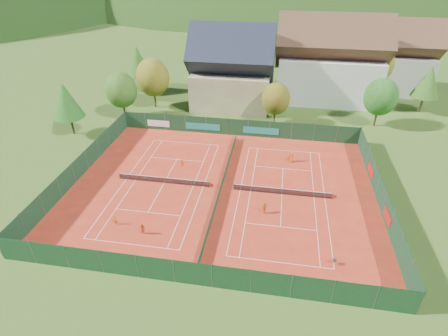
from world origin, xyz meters
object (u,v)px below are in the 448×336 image
player_left_far (182,163)px  player_left_near (116,220)px  player_left_mid (143,229)px  player_right_far_b (290,158)px  ball_hopper (335,260)px  hotel_block_a (329,64)px  player_right_far_a (291,157)px  hotel_block_b (391,61)px  player_right_near (264,208)px  chalet (232,72)px

player_left_far → player_left_near: bearing=67.1°
player_left_mid → player_right_far_b: bearing=41.9°
ball_hopper → player_left_mid: size_ratio=0.55×
hotel_block_a → player_right_far_b: 29.03m
player_left_far → player_right_far_a: (15.73, 4.14, 0.17)m
player_left_near → player_left_mid: (3.67, -1.09, 0.07)m
hotel_block_b → player_right_far_a: 41.55m
hotel_block_b → player_left_mid: 65.95m
player_left_near → player_right_far_b: (19.80, 17.73, -0.02)m
player_left_near → player_right_far_a: 26.64m
player_right_far_b → player_right_far_a: bearing=138.8°
player_right_far_a → hotel_block_a: bearing=-102.2°
player_left_mid → player_right_far_b: size_ratio=1.14×
player_right_far_b → player_left_mid: bearing=41.5°
hotel_block_b → player_left_far: 54.24m
ball_hopper → player_left_near: bearing=175.0°
hotel_block_b → player_left_far: size_ratio=13.75×
hotel_block_a → player_right_far_b: (-7.04, -27.34, -6.74)m
player_right_near → player_right_far_b: (3.00, 12.89, -0.13)m
player_left_mid → player_left_far: 14.57m
player_left_mid → player_right_far_a: 24.82m
player_right_near → player_right_far_a: size_ratio=0.97×
ball_hopper → player_right_far_b: 20.38m
hotel_block_b → player_left_near: hotel_block_b is taller
ball_hopper → player_right_far_a: player_right_far_a is taller
player_right_far_a → player_right_far_b: player_right_far_a is taller
player_left_mid → player_left_far: (0.60, 14.56, -0.10)m
player_left_far → player_right_far_b: bearing=-169.9°
chalet → player_right_near: (8.96, -34.23, -5.86)m
player_left_mid → ball_hopper: bearing=-10.4°
hotel_block_a → player_right_far_a: hotel_block_a is taller
player_left_mid → player_right_near: size_ratio=0.95×
chalet → player_left_far: chalet is taller
player_right_far_b → hotel_block_b: bearing=-128.7°
ball_hopper → hotel_block_a: bearing=87.0°
ball_hopper → player_right_far_a: (-4.35, 19.74, 0.24)m
hotel_block_a → ball_hopper: bearing=-93.0°
player_left_far → player_right_near: player_right_near is taller
hotel_block_a → player_right_near: bearing=-104.0°
hotel_block_a → hotel_block_b: bearing=29.7°
player_left_near → player_right_far_a: bearing=37.0°
hotel_block_a → ball_hopper: hotel_block_a is taller
player_left_far → player_left_mid: bearing=82.4°
ball_hopper → player_left_mid: player_left_mid is taller
hotel_block_b → player_left_mid: hotel_block_b is taller
hotel_block_b → player_right_far_b: 41.56m
player_left_near → player_right_near: 17.49m
player_left_far → ball_hopper: bearing=136.9°
ball_hopper → player_right_near: size_ratio=0.52×
hotel_block_a → player_right_near: (-10.04, -40.23, -6.62)m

